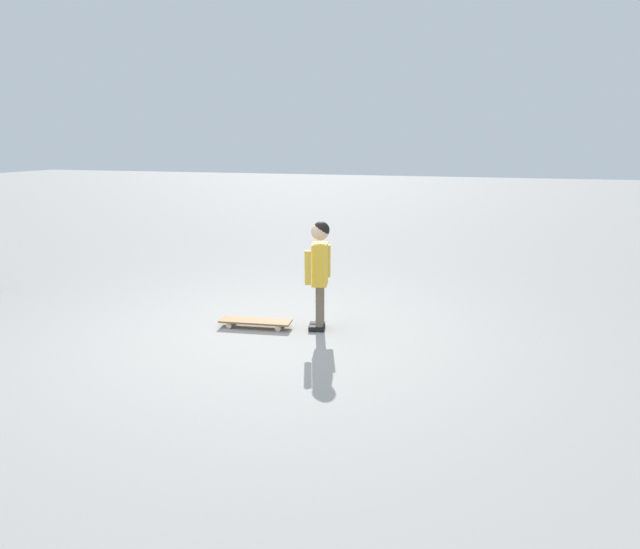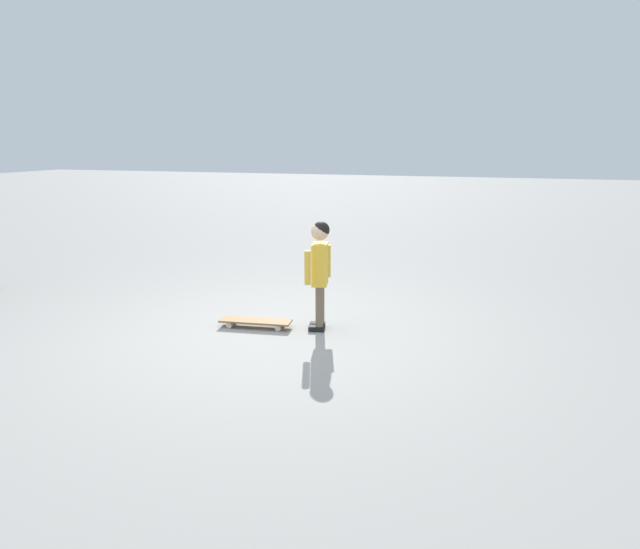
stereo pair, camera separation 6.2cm
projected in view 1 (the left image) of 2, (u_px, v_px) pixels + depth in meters
name	position (u px, v px, depth m)	size (l,w,h in m)	color
ground_plane	(264.00, 338.00, 5.21)	(50.00, 50.00, 0.00)	gray
child_person	(320.00, 264.00, 5.29)	(0.22, 0.40, 1.06)	brown
skateboard	(255.00, 322.00, 5.49)	(0.72, 0.28, 0.07)	olive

